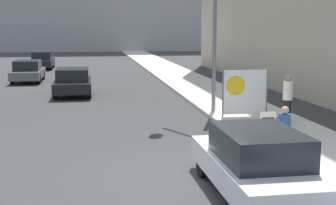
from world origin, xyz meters
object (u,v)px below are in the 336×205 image
Objects in this scene: car_on_road_nearest at (73,82)px; seated_protester at (285,126)px; protest_banner at (245,92)px; car_on_road_midblock at (28,71)px; traffic_light_pole at (200,10)px; parked_car_curbside at (256,162)px; jogger_on_sidewalk at (288,99)px; car_on_road_distant at (42,60)px.

seated_protester is at bearing -63.76° from car_on_road_nearest.
protest_banner reaches higher than car_on_road_midblock.
traffic_light_pole is at bearing -51.77° from car_on_road_nearest.
protest_banner is at bearing 73.14° from parked_car_curbside.
protest_banner reaches higher than parked_car_curbside.
protest_banner is (-1.07, 1.56, 0.05)m from jogger_on_sidewalk.
traffic_light_pole is (-2.56, 2.81, 3.18)m from jogger_on_sidewalk.
traffic_light_pole is 24.91m from car_on_road_distant.
traffic_light_pole is 1.46× the size of car_on_road_distant.
car_on_road_midblock is (-10.95, 16.18, -0.32)m from jogger_on_sidewalk.
parked_car_curbside is at bearing -118.95° from seated_protester.
car_on_road_midblock is (-7.47, 22.59, -0.01)m from parked_car_curbside.
car_on_road_nearest is at bearing -64.97° from car_on_road_midblock.
traffic_light_pole is 1.41× the size of parked_car_curbside.
jogger_on_sidewalk is 4.96m from traffic_light_pole.
jogger_on_sidewalk reaches higher than car_on_road_midblock.
car_on_road_nearest is 16.81m from car_on_road_distant.
protest_banner is 0.41× the size of parked_car_curbside.
car_on_road_midblock is at bearing -44.49° from jogger_on_sidewalk.
seated_protester is 0.28× the size of parked_car_curbside.
jogger_on_sidewalk is 19.54m from car_on_road_midblock.
car_on_road_nearest is at bearing 130.46° from protest_banner.
seated_protester is 14.26m from car_on_road_nearest.
traffic_light_pole reaches higher than parked_car_curbside.
jogger_on_sidewalk reaches higher than seated_protester.
car_on_road_midblock is (-9.88, 14.62, -0.37)m from protest_banner.
seated_protester is 3.65m from jogger_on_sidewalk.
car_on_road_midblock is at bearing 124.06° from protest_banner.
car_on_road_midblock is at bearing 108.29° from parked_car_curbside.
car_on_road_nearest is (-5.26, 6.68, -3.50)m from traffic_light_pole.
car_on_road_distant is (-9.90, 24.43, -0.34)m from protest_banner.
car_on_road_distant is at bearing -55.69° from jogger_on_sidewalk.
protest_banner is 10.42m from car_on_road_nearest.
protest_banner is (0.45, 4.87, 0.30)m from seated_protester.
protest_banner is 3.68m from traffic_light_pole.
car_on_road_nearest is 0.98× the size of car_on_road_midblock.
car_on_road_distant is (-7.49, 32.40, 0.02)m from parked_car_curbside.
car_on_road_distant is at bearing 112.07° from protest_banner.
jogger_on_sidewalk is at bearing 61.47° from parked_car_curbside.
seated_protester is at bearing -72.12° from car_on_road_distant.
car_on_road_distant is (-9.45, 29.30, -0.03)m from seated_protester.
car_on_road_midblock is 1.04× the size of car_on_road_distant.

